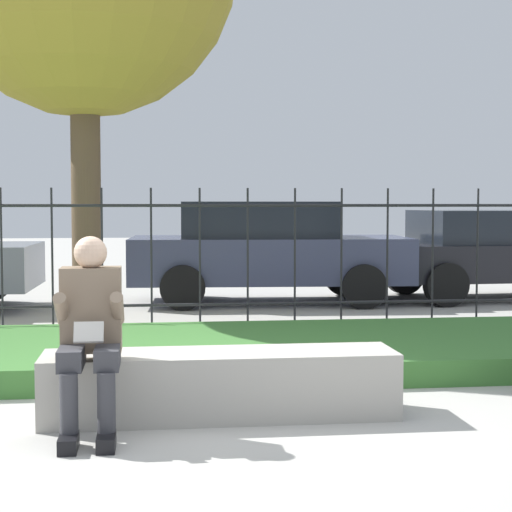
% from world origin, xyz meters
% --- Properties ---
extents(ground_plane, '(60.00, 60.00, 0.00)m').
position_xyz_m(ground_plane, '(0.00, 0.00, 0.00)').
color(ground_plane, '#B2AFA8').
extents(stone_bench, '(2.39, 0.56, 0.45)m').
position_xyz_m(stone_bench, '(0.19, 0.00, 0.20)').
color(stone_bench, '#ADA89E').
rests_on(stone_bench, ground_plane).
extents(person_seated_reader, '(0.42, 0.73, 1.25)m').
position_xyz_m(person_seated_reader, '(-0.66, -0.31, 0.68)').
color(person_seated_reader, black).
rests_on(person_seated_reader, ground_plane).
extents(grass_berm, '(10.57, 2.44, 0.22)m').
position_xyz_m(grass_berm, '(0.00, 1.92, 0.11)').
color(grass_berm, '#3D7533').
rests_on(grass_berm, ground_plane).
extents(iron_fence, '(8.57, 0.03, 1.62)m').
position_xyz_m(iron_fence, '(-0.00, 3.74, 0.85)').
color(iron_fence, '#232326').
rests_on(iron_fence, ground_plane).
extents(car_parked_right, '(4.70, 2.08, 1.34)m').
position_xyz_m(car_parked_right, '(5.16, 6.68, 0.72)').
color(car_parked_right, black).
rests_on(car_parked_right, ground_plane).
extents(car_parked_center, '(4.10, 2.05, 1.47)m').
position_xyz_m(car_parked_center, '(1.40, 6.59, 0.77)').
color(car_parked_center, '#383D56').
rests_on(car_parked_center, ground_plane).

